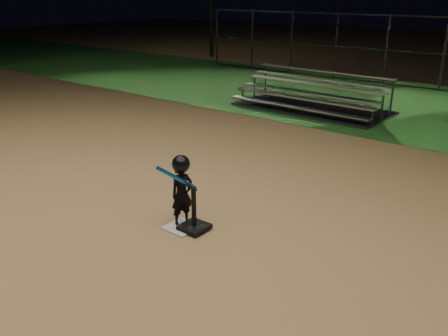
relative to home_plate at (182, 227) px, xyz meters
The scene contains 7 objects.
ground 0.01m from the home_plate, ahead, with size 80.00×80.00×0.00m, color #AE884F.
grass_strip 10.00m from the home_plate, 90.00° to the left, with size 60.00×8.00×0.01m, color #1E511A.
home_plate is the anchor object (origin of this frame).
batting_tee 0.24m from the home_plate, 17.48° to the left, with size 0.38×0.38×0.65m.
child_batter 0.58m from the home_plate, 124.78° to the left, with size 0.43×0.61×1.09m.
bleacher_left 8.03m from the home_plate, 105.25° to the left, with size 4.44×2.25×1.07m.
backstop_fence 13.06m from the home_plate, 90.00° to the left, with size 20.08×0.08×2.50m.
Camera 1 is at (4.36, -4.47, 3.28)m, focal length 37.89 mm.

